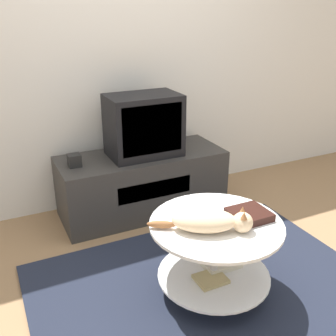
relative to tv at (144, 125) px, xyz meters
name	(u,v)px	position (x,y,z in m)	size (l,w,h in m)	color
ground_plane	(204,288)	(-0.07, -1.08, -0.74)	(12.00, 12.00, 0.00)	#93704C
wall_back	(117,47)	(-0.07, 0.36, 0.56)	(8.00, 0.05, 2.60)	silver
rug	(204,286)	(-0.07, -1.08, -0.73)	(2.03, 1.40, 0.02)	#1E2333
tv_stand	(142,183)	(-0.02, 0.01, -0.49)	(1.33, 0.53, 0.50)	#33302D
tv	(144,125)	(0.00, 0.00, 0.00)	(0.56, 0.36, 0.48)	black
speaker	(74,160)	(-0.56, -0.01, -0.19)	(0.09, 0.09, 0.09)	black
coffee_table	(215,249)	(-0.04, -1.15, -0.43)	(0.74, 0.74, 0.47)	#B2B2B7
dvd_box	(249,214)	(0.15, -1.18, -0.23)	(0.21, 0.20, 0.04)	black
cat	(209,221)	(-0.13, -1.20, -0.19)	(0.51, 0.33, 0.13)	beige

